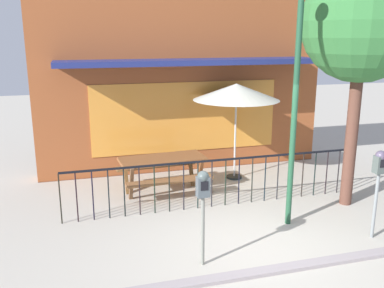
{
  "coord_description": "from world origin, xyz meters",
  "views": [
    {
      "loc": [
        -2.64,
        -5.49,
        3.29
      ],
      "look_at": [
        -0.43,
        2.32,
        1.2
      ],
      "focal_mm": 39.63,
      "sensor_mm": 36.0,
      "label": 1
    }
  ],
  "objects": [
    {
      "name": "parking_meter_near",
      "position": [
        -0.96,
        -0.11,
        1.12
      ],
      "size": [
        0.18,
        0.17,
        1.45
      ],
      "color": "gray",
      "rests_on": "ground"
    },
    {
      "name": "ground",
      "position": [
        0.0,
        0.0,
        0.0
      ],
      "size": [
        40.0,
        40.0,
        0.0
      ],
      "primitive_type": "plane",
      "color": "#ADA79A"
    },
    {
      "name": "picnic_table_left",
      "position": [
        -0.9,
        2.97,
        0.61
      ],
      "size": [
        1.89,
        1.48,
        0.79
      ],
      "color": "brown",
      "rests_on": "ground"
    },
    {
      "name": "street_lamp",
      "position": [
        0.94,
        0.82,
        2.68
      ],
      "size": [
        0.28,
        0.28,
        4.13
      ],
      "color": "#1F4C32",
      "rests_on": "ground"
    },
    {
      "name": "patio_fence_front",
      "position": [
        -0.0,
        1.92,
        0.66
      ],
      "size": [
        5.98,
        0.04,
        0.97
      ],
      "color": "black",
      "rests_on": "ground"
    },
    {
      "name": "street_tree",
      "position": [
        2.51,
        1.34,
        3.5
      ],
      "size": [
        2.22,
        2.22,
        4.64
      ],
      "color": "brown",
      "rests_on": "ground"
    },
    {
      "name": "patio_umbrella",
      "position": [
        0.92,
        3.42,
        2.04
      ],
      "size": [
        1.97,
        1.97,
        2.24
      ],
      "color": "#1E2828",
      "rests_on": "ground"
    },
    {
      "name": "pub_storefront",
      "position": [
        0.0,
        4.57,
        2.29
      ],
      "size": [
        7.09,
        1.44,
        4.58
      ],
      "color": "#553225",
      "rests_on": "ground"
    },
    {
      "name": "parking_meter_far",
      "position": [
        2.04,
        -0.06,
        1.17
      ],
      "size": [
        0.18,
        0.17,
        1.51
      ],
      "color": "gray",
      "rests_on": "ground"
    },
    {
      "name": "curb_edge",
      "position": [
        0.0,
        -0.58,
        0.0
      ],
      "size": [
        9.93,
        0.2,
        0.11
      ],
      "primitive_type": "cube",
      "color": "gray",
      "rests_on": "ground"
    }
  ]
}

